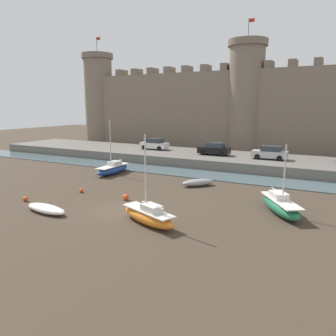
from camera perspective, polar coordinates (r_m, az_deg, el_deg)
ground_plane at (r=24.41m, az=-8.20°, el=-7.48°), size 160.00×160.00×0.00m
water_channel at (r=36.86m, az=5.36°, el=-1.03°), size 80.00×4.50×0.10m
quay_road at (r=43.43m, az=9.07°, el=1.46°), size 70.37×10.00×1.23m
castle at (r=53.64m, az=13.29°, el=10.49°), size 64.37×6.00×20.38m
rowboat_near_channel_right at (r=31.52m, az=5.24°, el=-2.51°), size 2.98×3.13×0.68m
sailboat_midflat_centre at (r=37.41m, az=-9.60°, el=-0.15°), size 1.66×5.31×6.03m
sailboat_foreground_centre at (r=21.58m, az=-3.44°, el=-8.28°), size 5.00×2.99×5.85m
rowboat_midflat_right at (r=25.39m, az=-20.47°, el=-6.63°), size 3.94×1.59×0.57m
sailboat_midflat_left at (r=24.85m, az=18.99°, el=-6.18°), size 4.09×5.26×5.05m
mooring_buoy_near_shore at (r=28.94m, az=-23.60°, el=-4.94°), size 0.41×0.41×0.41m
mooring_buoy_mid_mud at (r=27.10m, az=-7.37°, el=-5.04°), size 0.50×0.50×0.50m
mooring_buoy_off_centre at (r=30.13m, az=-14.86°, el=-3.81°), size 0.38×0.38×0.38m
car_quay_centre_east at (r=41.17m, az=17.33°, el=2.54°), size 4.14×1.96×1.62m
car_quay_west at (r=43.16m, az=8.06°, el=3.30°), size 4.14×1.96×1.62m
car_quay_centre_west at (r=48.15m, az=-2.36°, el=4.18°), size 4.14×1.96×1.62m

